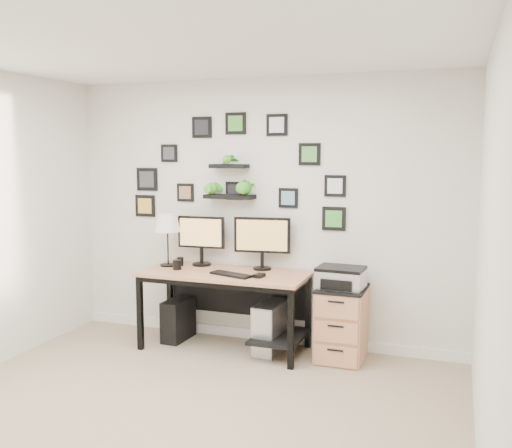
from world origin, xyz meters
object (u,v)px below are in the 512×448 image
at_px(desk, 229,284).
at_px(table_lamp, 167,224).
at_px(monitor_left, 201,237).
at_px(printer, 341,277).
at_px(monitor_right, 262,239).
at_px(mug, 177,265).
at_px(pc_tower_grey, 271,327).
at_px(pc_tower_black, 178,319).
at_px(file_cabinet, 341,323).

bearing_deg(desk, table_lamp, 175.17).
relative_size(monitor_left, printer, 1.16).
height_order(desk, monitor_right, monitor_right).
height_order(table_lamp, mug, table_lamp).
xyz_separation_m(table_lamp, pc_tower_grey, (1.10, -0.04, -0.94)).
bearing_deg(printer, table_lamp, 179.54).
bearing_deg(monitor_left, monitor_right, 0.91).
distance_m(desk, pc_tower_black, 0.72).
bearing_deg(file_cabinet, monitor_right, 170.18).
bearing_deg(table_lamp, printer, -0.46).
distance_m(mug, pc_tower_black, 0.61).
distance_m(desk, mug, 0.55).
bearing_deg(monitor_right, desk, -143.00).
relative_size(monitor_right, pc_tower_grey, 1.11).
bearing_deg(file_cabinet, printer, -127.09).
bearing_deg(mug, file_cabinet, 4.82).
bearing_deg(monitor_left, table_lamp, -156.90).
relative_size(mug, pc_tower_grey, 0.19).
relative_size(table_lamp, printer, 1.23).
relative_size(monitor_left, table_lamp, 0.94).
bearing_deg(table_lamp, monitor_left, 23.10).
relative_size(desk, table_lamp, 3.02).
relative_size(monitor_left, pc_tower_black, 1.20).
height_order(desk, table_lamp, table_lamp).
relative_size(file_cabinet, printer, 1.56).
bearing_deg(pc_tower_grey, mug, -174.47).
bearing_deg(file_cabinet, pc_tower_black, -179.77).
bearing_deg(printer, monitor_right, 169.06).
height_order(pc_tower_black, printer, printer).
height_order(monitor_right, table_lamp, table_lamp).
distance_m(monitor_left, table_lamp, 0.36).
relative_size(pc_tower_grey, file_cabinet, 0.74).
xyz_separation_m(desk, table_lamp, (-0.69, 0.06, 0.55)).
bearing_deg(printer, monitor_left, 174.27).
distance_m(monitor_right, file_cabinet, 1.10).
relative_size(desk, monitor_right, 2.91).
bearing_deg(table_lamp, pc_tower_black, -3.56).
bearing_deg(monitor_left, desk, -26.52).
distance_m(desk, monitor_left, 0.59).
distance_m(pc_tower_grey, file_cabinet, 0.67).
bearing_deg(table_lamp, file_cabinet, 0.01).
relative_size(desk, monitor_left, 3.21).
bearing_deg(mug, table_lamp, 141.53).
bearing_deg(file_cabinet, mug, -175.18).
xyz_separation_m(pc_tower_black, printer, (1.65, -0.01, 0.56)).
height_order(pc_tower_black, file_cabinet, file_cabinet).
xyz_separation_m(desk, monitor_right, (0.26, 0.20, 0.43)).
bearing_deg(file_cabinet, table_lamp, -179.99).
xyz_separation_m(monitor_right, mug, (-0.78, -0.28, -0.26)).
relative_size(table_lamp, mug, 5.60).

